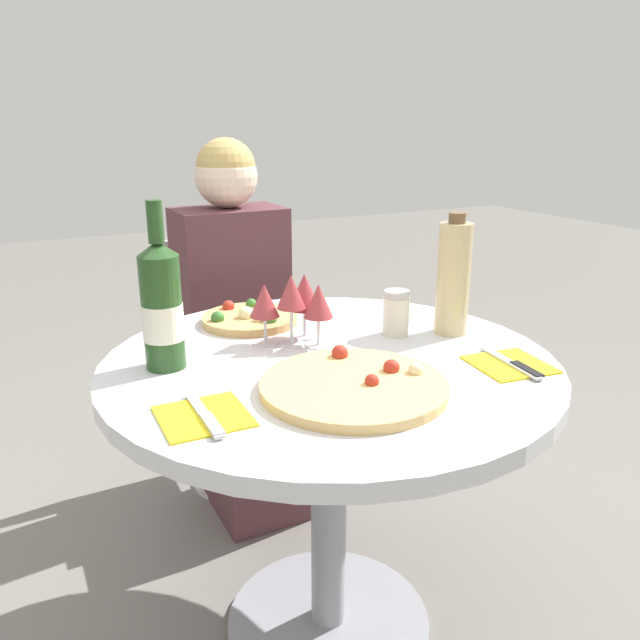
{
  "coord_description": "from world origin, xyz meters",
  "views": [
    {
      "loc": [
        -0.6,
        -1.1,
        1.2
      ],
      "look_at": [
        -0.04,
        -0.03,
        0.81
      ],
      "focal_mm": 35.0,
      "sensor_mm": 36.0,
      "label": 1
    }
  ],
  "objects_px": {
    "dining_table": "(329,419)",
    "seated_diner": "(242,344)",
    "tall_carafe": "(453,278)",
    "chair_behind_diner": "(229,366)",
    "pizza_large": "(355,385)",
    "wine_bottle": "(162,307)"
  },
  "relations": [
    {
      "from": "dining_table",
      "to": "seated_diner",
      "type": "relative_size",
      "value": 0.84
    },
    {
      "from": "dining_table",
      "to": "tall_carafe",
      "type": "xyz_separation_m",
      "value": [
        0.34,
        0.02,
        0.28
      ]
    },
    {
      "from": "dining_table",
      "to": "chair_behind_diner",
      "type": "distance_m",
      "value": 0.81
    },
    {
      "from": "dining_table",
      "to": "seated_diner",
      "type": "xyz_separation_m",
      "value": [
        0.04,
        0.66,
        -0.04
      ]
    },
    {
      "from": "pizza_large",
      "to": "wine_bottle",
      "type": "xyz_separation_m",
      "value": [
        -0.29,
        0.28,
        0.12
      ]
    },
    {
      "from": "wine_bottle",
      "to": "tall_carafe",
      "type": "height_order",
      "value": "wine_bottle"
    },
    {
      "from": "wine_bottle",
      "to": "tall_carafe",
      "type": "xyz_separation_m",
      "value": [
        0.66,
        -0.1,
        0.0
      ]
    },
    {
      "from": "pizza_large",
      "to": "tall_carafe",
      "type": "distance_m",
      "value": 0.44
    },
    {
      "from": "wine_bottle",
      "to": "seated_diner",
      "type": "bearing_deg",
      "value": 56.27
    },
    {
      "from": "dining_table",
      "to": "wine_bottle",
      "type": "bearing_deg",
      "value": 160.5
    },
    {
      "from": "seated_diner",
      "to": "chair_behind_diner",
      "type": "bearing_deg",
      "value": -90.0
    },
    {
      "from": "tall_carafe",
      "to": "dining_table",
      "type": "bearing_deg",
      "value": -177.14
    },
    {
      "from": "dining_table",
      "to": "tall_carafe",
      "type": "distance_m",
      "value": 0.44
    },
    {
      "from": "dining_table",
      "to": "pizza_large",
      "type": "xyz_separation_m",
      "value": [
        -0.04,
        -0.17,
        0.15
      ]
    },
    {
      "from": "seated_diner",
      "to": "wine_bottle",
      "type": "bearing_deg",
      "value": 56.27
    },
    {
      "from": "pizza_large",
      "to": "wine_bottle",
      "type": "distance_m",
      "value": 0.42
    },
    {
      "from": "chair_behind_diner",
      "to": "seated_diner",
      "type": "distance_m",
      "value": 0.18
    },
    {
      "from": "chair_behind_diner",
      "to": "tall_carafe",
      "type": "relative_size",
      "value": 2.88
    },
    {
      "from": "dining_table",
      "to": "chair_behind_diner",
      "type": "bearing_deg",
      "value": 87.04
    },
    {
      "from": "chair_behind_diner",
      "to": "pizza_large",
      "type": "xyz_separation_m",
      "value": [
        -0.08,
        -0.96,
        0.32
      ]
    },
    {
      "from": "tall_carafe",
      "to": "seated_diner",
      "type": "bearing_deg",
      "value": 114.91
    },
    {
      "from": "wine_bottle",
      "to": "dining_table",
      "type": "bearing_deg",
      "value": -19.5
    }
  ]
}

